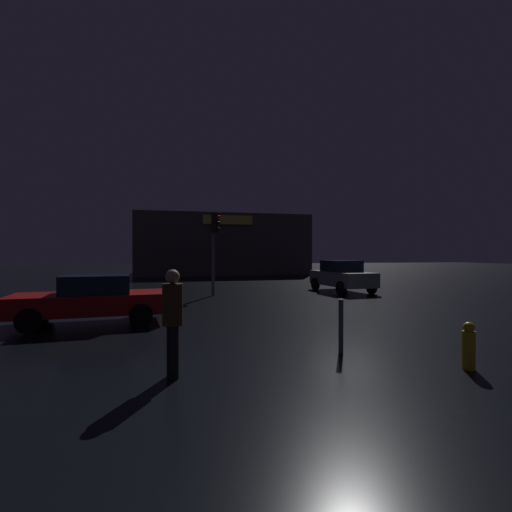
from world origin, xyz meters
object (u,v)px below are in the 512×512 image
at_px(car_near, 92,299).
at_px(fire_hydrant, 469,346).
at_px(car_far, 342,276).
at_px(pedestrian, 173,314).
at_px(store_building, 220,245).
at_px(traffic_signal_opposite, 215,238).

xyz_separation_m(car_near, fire_hydrant, (7.26, -6.35, -0.31)).
bearing_deg(car_far, car_near, -149.57).
relative_size(car_far, pedestrian, 2.39).
relative_size(store_building, car_far, 3.80).
height_order(traffic_signal_opposite, fire_hydrant, traffic_signal_opposite).
height_order(store_building, car_near, store_building).
distance_m(store_building, traffic_signal_opposite, 20.03).
bearing_deg(car_near, pedestrian, -68.80).
height_order(car_near, fire_hydrant, car_near).
bearing_deg(car_near, store_building, 73.35).
xyz_separation_m(traffic_signal_opposite, fire_hydrant, (2.76, -12.75, -2.38)).
relative_size(car_near, pedestrian, 2.41).
bearing_deg(pedestrian, traffic_signal_opposite, 78.81).
height_order(traffic_signal_opposite, car_near, traffic_signal_opposite).
bearing_deg(traffic_signal_opposite, car_far, 2.41).
height_order(pedestrian, fire_hydrant, pedestrian).
distance_m(car_far, fire_hydrant, 13.69).
height_order(car_far, pedestrian, pedestrian).
bearing_deg(store_building, fire_hydrant, -90.99).
distance_m(store_building, car_near, 27.39).
relative_size(store_building, traffic_signal_opposite, 4.09).
xyz_separation_m(car_far, pedestrian, (-9.25, -12.22, 0.21)).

